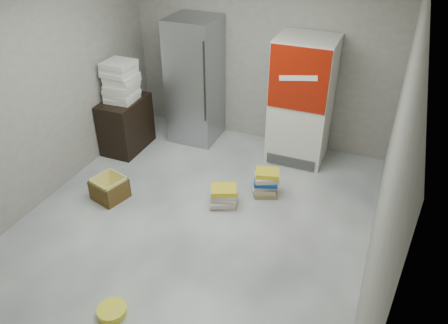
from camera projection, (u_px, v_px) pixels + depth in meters
name	position (u px, v px, depth m)	size (l,w,h in m)	color
ground	(189.00, 230.00, 5.17)	(5.00, 5.00, 0.00)	silver
room_shell	(181.00, 89.00, 4.21)	(4.04, 5.04, 2.82)	#A09A90
steel_fridge	(195.00, 81.00, 6.61)	(0.70, 0.72, 1.90)	#A1A3A8
coke_cooler	(302.00, 101.00, 6.11)	(0.80, 0.73, 1.80)	silver
wood_shelf	(126.00, 124.00, 6.60)	(0.50, 0.80, 0.80)	black
supply_box_stack	(121.00, 81.00, 6.23)	(0.44, 0.44, 0.58)	white
phonebook_stack_main	(266.00, 183.00, 5.67)	(0.39, 0.36, 0.37)	olive
phonebook_stack_side	(224.00, 197.00, 5.51)	(0.40, 0.38, 0.27)	tan
cardboard_box	(110.00, 190.00, 5.65)	(0.47, 0.47, 0.31)	yellow
bucket_lid	(112.00, 311.00, 4.15)	(0.28, 0.28, 0.07)	yellow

